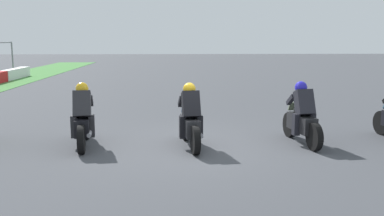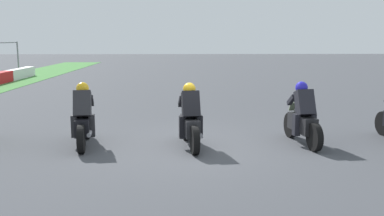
# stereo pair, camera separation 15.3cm
# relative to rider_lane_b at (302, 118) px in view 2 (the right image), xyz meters

# --- Properties ---
(ground_plane) EXTENTS (120.00, 120.00, 0.00)m
(ground_plane) POSITION_rel_rider_lane_b_xyz_m (-0.19, 2.66, -0.62)
(ground_plane) COLOR #3E4045
(rider_lane_b) EXTENTS (2.04, 0.58, 1.51)m
(rider_lane_b) POSITION_rel_rider_lane_b_xyz_m (0.00, 0.00, 0.00)
(rider_lane_b) COLOR black
(rider_lane_b) RESTS_ON ground_plane
(rider_lane_c) EXTENTS (2.04, 0.58, 1.51)m
(rider_lane_c) POSITION_rel_rider_lane_b_xyz_m (-0.19, 2.72, 0.00)
(rider_lane_c) COLOR black
(rider_lane_c) RESTS_ON ground_plane
(rider_lane_d) EXTENTS (2.04, 0.58, 1.51)m
(rider_lane_d) POSITION_rel_rider_lane_b_xyz_m (-0.02, 5.25, 0.00)
(rider_lane_d) COLOR black
(rider_lane_d) RESTS_ON ground_plane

